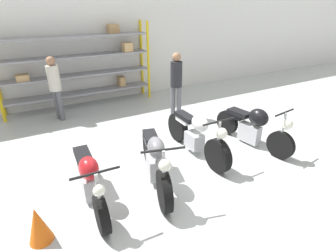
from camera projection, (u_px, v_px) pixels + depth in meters
name	position (u px, v px, depth m)	size (l,w,h in m)	color
ground_plane	(178.00, 165.00, 5.29)	(30.00, 30.00, 0.00)	#B2B7B7
back_wall	(101.00, 44.00, 8.36)	(30.00, 0.08, 3.60)	white
shelving_rack	(82.00, 64.00, 7.96)	(4.49, 0.63, 2.50)	yellow
motorcycle_red	(89.00, 178.00, 4.21)	(0.66, 2.08, 0.96)	black
motorcycle_grey	(155.00, 160.00, 4.60)	(0.85, 2.07, 1.05)	black
motorcycle_white	(196.00, 135.00, 5.50)	(0.70, 2.14, 1.04)	black
motorcycle_black	(253.00, 126.00, 5.86)	(0.62, 2.05, 1.02)	black
person_browsing	(55.00, 84.00, 6.98)	(0.42, 0.42, 1.75)	#595960
person_near_rack	(176.00, 80.00, 7.20)	(0.45, 0.45, 1.80)	#595960
traffic_cone	(38.00, 225.00, 3.48)	(0.32, 0.32, 0.55)	orange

